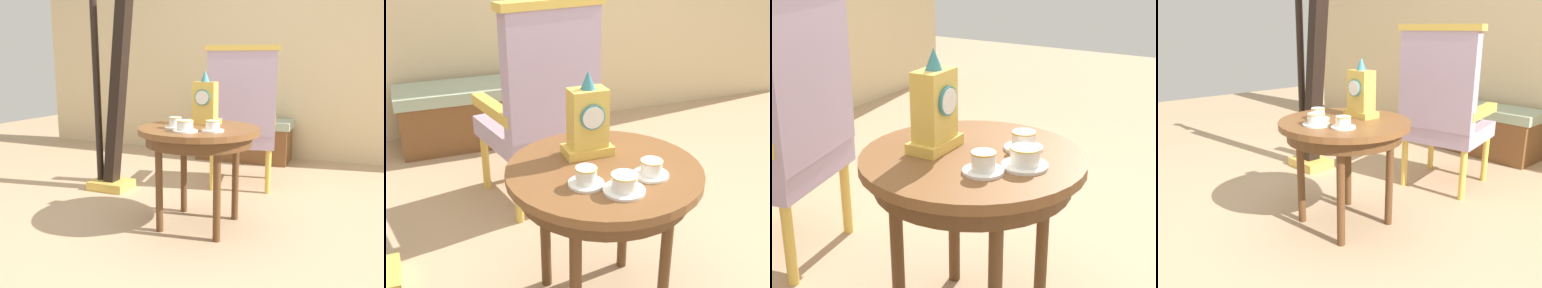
# 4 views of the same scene
# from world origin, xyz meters

# --- Properties ---
(side_table) EXTENTS (0.73, 0.73, 0.62)m
(side_table) POSITION_xyz_m (-0.05, 0.09, 0.55)
(side_table) COLOR brown
(side_table) RESTS_ON ground
(teacup_left) EXTENTS (0.13, 0.13, 0.07)m
(teacup_left) POSITION_xyz_m (-0.16, -0.01, 0.65)
(teacup_left) COLOR white
(teacup_left) RESTS_ON side_table
(teacup_right) EXTENTS (0.14, 0.14, 0.06)m
(teacup_right) POSITION_xyz_m (-0.06, -0.10, 0.65)
(teacup_right) COLOR white
(teacup_right) RESTS_ON side_table
(teacup_center) EXTENTS (0.13, 0.13, 0.06)m
(teacup_center) POSITION_xyz_m (0.08, -0.03, 0.65)
(teacup_center) COLOR white
(teacup_center) RESTS_ON side_table
(mantel_clock) EXTENTS (0.19, 0.11, 0.34)m
(mantel_clock) POSITION_xyz_m (-0.06, 0.22, 0.76)
(mantel_clock) COLOR gold
(mantel_clock) RESTS_ON side_table
(armchair) EXTENTS (0.64, 0.63, 1.14)m
(armchair) POSITION_xyz_m (-0.02, 0.96, 0.59)
(armchair) COLOR #B299B7
(armchair) RESTS_ON ground
(window_bench) EXTENTS (1.01, 0.40, 0.44)m
(window_bench) POSITION_xyz_m (-0.28, 1.95, 0.22)
(window_bench) COLOR #9EB299
(window_bench) RESTS_ON ground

